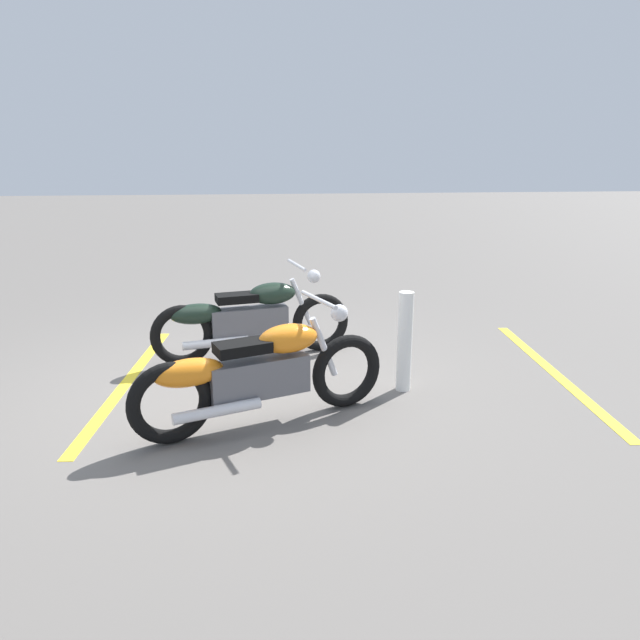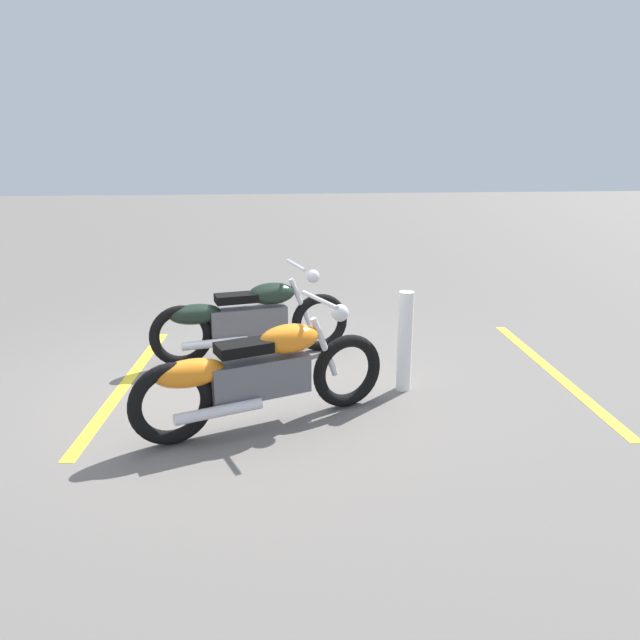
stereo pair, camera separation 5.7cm
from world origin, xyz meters
name	(u,v)px [view 1 (the left image)]	position (x,y,z in m)	size (l,w,h in m)	color
ground_plane	(231,387)	(0.00, 0.00, 0.00)	(60.00, 60.00, 0.00)	#66605B
motorcycle_bright_foreground	(258,373)	(0.26, -0.86, 0.46)	(2.14, 0.91, 1.04)	black
motorcycle_dark_foreground	(249,318)	(0.19, 0.83, 0.46)	(2.20, 0.76, 1.04)	black
bollard_post	(405,342)	(1.66, -0.27, 0.48)	(0.14, 0.14, 0.97)	white
parking_stripe_near	(128,381)	(-1.03, 0.28, 0.00)	(3.20, 0.12, 0.01)	yellow
parking_stripe_mid	(553,372)	(3.34, 0.01, 0.00)	(3.20, 0.12, 0.01)	yellow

